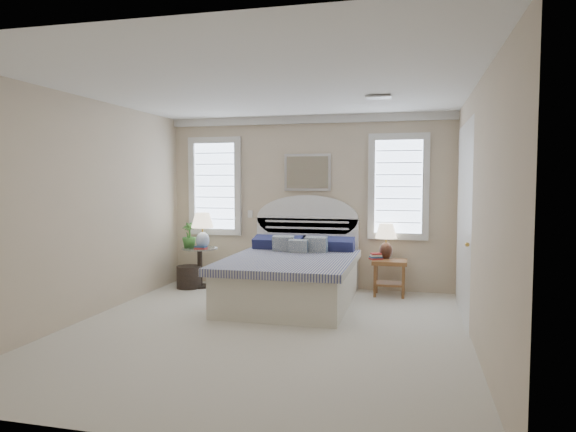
# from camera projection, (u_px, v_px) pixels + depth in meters

# --- Properties ---
(floor) EXTENTS (4.50, 5.00, 0.01)m
(floor) POSITION_uv_depth(u_px,v_px,m) (263.00, 331.00, 5.77)
(floor) COLOR beige
(floor) RESTS_ON ground
(ceiling) EXTENTS (4.50, 5.00, 0.01)m
(ceiling) POSITION_uv_depth(u_px,v_px,m) (262.00, 88.00, 5.58)
(ceiling) COLOR white
(ceiling) RESTS_ON wall_back
(wall_back) EXTENTS (4.50, 0.02, 2.70)m
(wall_back) POSITION_uv_depth(u_px,v_px,m) (308.00, 202.00, 8.10)
(wall_back) COLOR beige
(wall_back) RESTS_ON floor
(wall_left) EXTENTS (0.02, 5.00, 2.70)m
(wall_left) POSITION_uv_depth(u_px,v_px,m) (85.00, 209.00, 6.21)
(wall_left) COLOR beige
(wall_left) RESTS_ON floor
(wall_right) EXTENTS (0.02, 5.00, 2.70)m
(wall_right) POSITION_uv_depth(u_px,v_px,m) (477.00, 215.00, 5.14)
(wall_right) COLOR beige
(wall_right) RESTS_ON floor
(crown_molding) EXTENTS (4.50, 0.08, 0.12)m
(crown_molding) POSITION_uv_depth(u_px,v_px,m) (307.00, 120.00, 7.97)
(crown_molding) COLOR silver
(crown_molding) RESTS_ON wall_back
(hvac_vent) EXTENTS (0.30, 0.20, 0.02)m
(hvac_vent) POSITION_uv_depth(u_px,v_px,m) (378.00, 97.00, 6.08)
(hvac_vent) COLOR #B2B2B2
(hvac_vent) RESTS_ON ceiling
(switch_plate) EXTENTS (0.08, 0.01, 0.12)m
(switch_plate) POSITION_uv_depth(u_px,v_px,m) (250.00, 214.00, 8.32)
(switch_plate) COLOR silver
(switch_plate) RESTS_ON wall_back
(window_left) EXTENTS (0.90, 0.06, 1.60)m
(window_left) POSITION_uv_depth(u_px,v_px,m) (215.00, 186.00, 8.43)
(window_left) COLOR #C9DFFF
(window_left) RESTS_ON wall_back
(window_right) EXTENTS (0.90, 0.06, 1.60)m
(window_right) POSITION_uv_depth(u_px,v_px,m) (398.00, 187.00, 7.73)
(window_right) COLOR #C9DFFF
(window_right) RESTS_ON wall_back
(painting) EXTENTS (0.74, 0.04, 0.58)m
(painting) POSITION_uv_depth(u_px,v_px,m) (307.00, 172.00, 8.03)
(painting) COLOR silver
(painting) RESTS_ON wall_back
(closet_door) EXTENTS (0.02, 1.80, 2.40)m
(closet_door) POSITION_uv_depth(u_px,v_px,m) (464.00, 221.00, 6.32)
(closet_door) COLOR silver
(closet_door) RESTS_ON floor
(bed) EXTENTS (1.72, 2.28, 1.47)m
(bed) POSITION_uv_depth(u_px,v_px,m) (293.00, 274.00, 7.16)
(bed) COLOR silver
(bed) RESTS_ON floor
(side_table_left) EXTENTS (0.56, 0.56, 0.63)m
(side_table_left) POSITION_uv_depth(u_px,v_px,m) (200.00, 263.00, 8.12)
(side_table_left) COLOR black
(side_table_left) RESTS_ON floor
(nightstand_right) EXTENTS (0.50, 0.40, 0.53)m
(nightstand_right) POSITION_uv_depth(u_px,v_px,m) (390.00, 270.00, 7.52)
(nightstand_right) COLOR brown
(nightstand_right) RESTS_ON floor
(floor_pot) EXTENTS (0.51, 0.51, 0.35)m
(floor_pot) POSITION_uv_depth(u_px,v_px,m) (189.00, 277.00, 8.09)
(floor_pot) COLOR black
(floor_pot) RESTS_ON floor
(lamp_left) EXTENTS (0.42, 0.42, 0.57)m
(lamp_left) POSITION_uv_depth(u_px,v_px,m) (202.00, 226.00, 8.02)
(lamp_left) COLOR silver
(lamp_left) RESTS_ON side_table_left
(lamp_right) EXTENTS (0.43, 0.43, 0.53)m
(lamp_right) POSITION_uv_depth(u_px,v_px,m) (386.00, 237.00, 7.64)
(lamp_right) COLOR black
(lamp_right) RESTS_ON nightstand_right
(potted_plant) EXTENTS (0.22, 0.22, 0.40)m
(potted_plant) POSITION_uv_depth(u_px,v_px,m) (189.00, 235.00, 8.13)
(potted_plant) COLOR #376528
(potted_plant) RESTS_ON side_table_left
(books_left) EXTENTS (0.18, 0.13, 0.05)m
(books_left) POSITION_uv_depth(u_px,v_px,m) (201.00, 247.00, 7.97)
(books_left) COLOR #A42B29
(books_left) RESTS_ON side_table_left
(books_right) EXTENTS (0.21, 0.19, 0.10)m
(books_right) POSITION_uv_depth(u_px,v_px,m) (376.00, 257.00, 7.56)
(books_right) COLOR #A42B29
(books_right) RESTS_ON nightstand_right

